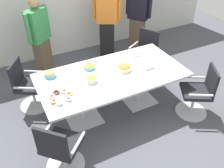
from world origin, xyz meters
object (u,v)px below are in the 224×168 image
object	(u,v)px
snack_bowl_chips_yellow	(92,79)
napkin_pile	(147,65)
office_chair_0	(61,150)
snack_bowl_cookies	(50,74)
person_standing_1	(107,18)
donut_platter	(61,97)
person_standing_2	(138,15)
plate_stack	(135,54)
person_standing_0	(40,37)
snack_bowl_chips_orange	(89,66)
office_chair_1	(198,94)
snack_bowl_pretzels	(124,68)
office_chair_3	(29,87)
office_chair_2	(144,55)
conference_table	(112,80)

from	to	relation	value
snack_bowl_chips_yellow	napkin_pile	world-z (taller)	snack_bowl_chips_yellow
office_chair_0	napkin_pile	distance (m)	1.97
napkin_pile	snack_bowl_cookies	bearing A→B (deg)	163.10
person_standing_1	donut_platter	distance (m)	2.48
person_standing_1	person_standing_2	size ratio (longest dim) A/B	1.04
person_standing_1	plate_stack	size ratio (longest dim) A/B	9.78
person_standing_0	snack_bowl_cookies	bearing A→B (deg)	44.72
snack_bowl_chips_orange	snack_bowl_cookies	world-z (taller)	snack_bowl_cookies
snack_bowl_chips_orange	snack_bowl_chips_yellow	bearing A→B (deg)	-107.39
person_standing_1	snack_bowl_chips_orange	size ratio (longest dim) A/B	9.53
person_standing_0	plate_stack	distance (m)	1.91
office_chair_1	office_chair_0	bearing A→B (deg)	120.75
snack_bowl_chips_yellow	donut_platter	bearing A→B (deg)	-163.22
office_chair_0	person_standing_2	bearing A→B (deg)	87.81
person_standing_1	snack_bowl_pretzels	bearing A→B (deg)	101.59
office_chair_3	person_standing_1	xyz separation A→B (m)	(1.96, 0.89, 0.59)
person_standing_1	napkin_pile	distance (m)	1.73
person_standing_0	office_chair_2	bearing A→B (deg)	117.63
office_chair_2	snack_bowl_cookies	xyz separation A→B (m)	(-2.09, -0.41, 0.40)
snack_bowl_pretzels	plate_stack	bearing A→B (deg)	40.94
person_standing_0	snack_bowl_pretzels	xyz separation A→B (m)	(0.98, -1.66, -0.06)
conference_table	plate_stack	xyz separation A→B (m)	(0.65, 0.37, 0.15)
snack_bowl_cookies	office_chair_1	bearing A→B (deg)	-27.42
conference_table	snack_bowl_pretzels	bearing A→B (deg)	1.69
plate_stack	donut_platter	bearing A→B (deg)	-159.78
office_chair_1	conference_table	bearing A→B (deg)	88.63
plate_stack	person_standing_1	bearing A→B (deg)	87.52
office_chair_3	snack_bowl_chips_orange	world-z (taller)	office_chair_3
snack_bowl_chips_orange	person_standing_1	bearing A→B (deg)	53.60
conference_table	person_standing_1	distance (m)	1.82
snack_bowl_chips_orange	snack_bowl_cookies	size ratio (longest dim) A/B	1.04
plate_stack	snack_bowl_chips_yellow	bearing A→B (deg)	-158.00
conference_table	office_chair_2	world-z (taller)	office_chair_2
donut_platter	office_chair_3	bearing A→B (deg)	108.88
office_chair_0	person_standing_2	distance (m)	3.59
office_chair_1	donut_platter	world-z (taller)	office_chair_1
office_chair_3	donut_platter	bearing A→B (deg)	49.48
person_standing_0	snack_bowl_cookies	size ratio (longest dim) A/B	8.78
office_chair_3	snack_bowl_pretzels	distance (m)	1.70
office_chair_1	snack_bowl_pretzels	distance (m)	1.33
office_chair_2	office_chair_3	size ratio (longest dim) A/B	1.00
person_standing_2	snack_bowl_chips_orange	size ratio (longest dim) A/B	9.18
office_chair_3	snack_bowl_pretzels	xyz separation A→B (m)	(1.49, -0.74, 0.40)
office_chair_0	office_chair_3	world-z (taller)	same
person_standing_0	donut_platter	world-z (taller)	person_standing_0
person_standing_2	person_standing_1	bearing A→B (deg)	50.96
office_chair_1	person_standing_1	world-z (taller)	person_standing_1
office_chair_3	person_standing_1	size ratio (longest dim) A/B	0.48
plate_stack	office_chair_1	bearing A→B (deg)	-61.58
office_chair_1	donut_platter	xyz separation A→B (m)	(-2.18, 0.53, 0.36)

